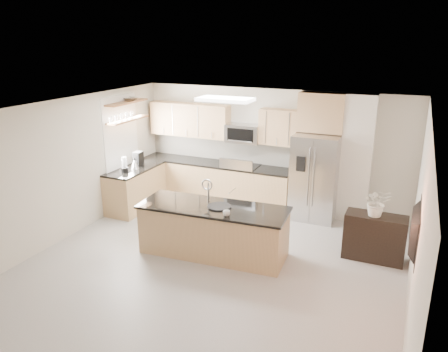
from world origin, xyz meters
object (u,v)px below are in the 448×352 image
at_px(cup, 227,213).
at_px(blender, 124,166).
at_px(television, 410,230).
at_px(bowl, 130,98).
at_px(range, 241,185).
at_px(platter, 219,206).
at_px(credenza, 375,237).
at_px(microwave, 243,133).
at_px(island, 214,230).
at_px(coffee_maker, 138,159).
at_px(refrigerator, 315,177).
at_px(kettle, 134,164).
at_px(flower_vase, 378,196).

xyz_separation_m(cup, blender, (-2.87, 1.23, 0.13)).
bearing_deg(television, cup, 79.80).
bearing_deg(bowl, range, 19.88).
bearing_deg(platter, credenza, 20.27).
distance_m(microwave, television, 4.79).
xyz_separation_m(island, platter, (0.10, 0.02, 0.45)).
xyz_separation_m(platter, bowl, (-2.78, 1.52, 1.49)).
bearing_deg(platter, television, -14.79).
height_order(microwave, credenza, microwave).
height_order(island, television, television).
height_order(credenza, television, television).
bearing_deg(coffee_maker, credenza, -6.02).
bearing_deg(refrigerator, coffee_maker, -167.45).
height_order(island, cup, island).
bearing_deg(bowl, kettle, -53.94).
relative_size(platter, kettle, 1.70).
bearing_deg(coffee_maker, blender, -87.82).
bearing_deg(island, blender, 155.54).
bearing_deg(island, range, 96.59).
distance_m(island, television, 3.30).
xyz_separation_m(range, coffee_maker, (-2.09, -0.88, 0.60)).
relative_size(microwave, flower_vase, 1.06).
height_order(blender, television, television).
bearing_deg(cup, microwave, 106.18).
distance_m(cup, kettle, 3.20).
xyz_separation_m(platter, television, (2.98, -0.79, 0.45)).
xyz_separation_m(microwave, refrigerator, (1.66, -0.17, -0.74)).
distance_m(range, kettle, 2.38).
height_order(kettle, flower_vase, flower_vase).
relative_size(credenza, kettle, 4.19).
height_order(bowl, television, bowl).
xyz_separation_m(platter, coffee_maker, (-2.63, 1.45, 0.17)).
distance_m(microwave, island, 2.78).
relative_size(microwave, island, 0.29).
bearing_deg(blender, microwave, 36.44).
height_order(platter, bowl, bowl).
height_order(cup, platter, cup).
xyz_separation_m(island, cup, (0.37, -0.28, 0.49)).
bearing_deg(bowl, cup, -30.82).
bearing_deg(flower_vase, kettle, 176.26).
xyz_separation_m(bowl, television, (5.76, -2.31, -1.03)).
xyz_separation_m(platter, blender, (-2.61, 0.93, 0.17)).
bearing_deg(kettle, credenza, -3.38).
xyz_separation_m(refrigerator, cup, (-0.86, -2.59, 0.04)).
bearing_deg(television, kettle, 70.15).
distance_m(range, coffee_maker, 2.35).
xyz_separation_m(refrigerator, flower_vase, (1.33, -1.40, 0.27)).
bearing_deg(island, flower_vase, 15.57).
bearing_deg(television, refrigerator, 31.04).
bearing_deg(flower_vase, credenza, 55.14).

